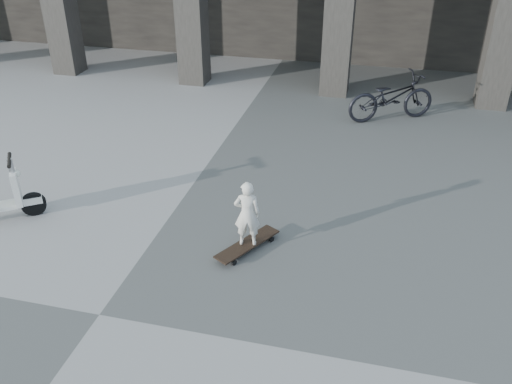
# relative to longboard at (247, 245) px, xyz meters

# --- Properties ---
(ground) EXTENTS (90.00, 90.00, 0.00)m
(ground) POSITION_rel_longboard_xyz_m (-1.38, -1.70, -0.09)
(ground) COLOR #50504D
(ground) RESTS_ON ground
(longboard) EXTENTS (0.75, 1.06, 0.11)m
(longboard) POSITION_rel_longboard_xyz_m (0.00, 0.00, 0.00)
(longboard) COLOR black
(longboard) RESTS_ON ground
(child) EXTENTS (0.39, 0.30, 0.97)m
(child) POSITION_rel_longboard_xyz_m (0.00, -0.00, 0.51)
(child) COLOR silver
(child) RESTS_ON longboard
(bicycle) EXTENTS (2.02, 1.50, 1.01)m
(bicycle) POSITION_rel_longboard_xyz_m (1.76, 5.38, 0.42)
(bicycle) COLOR black
(bicycle) RESTS_ON ground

